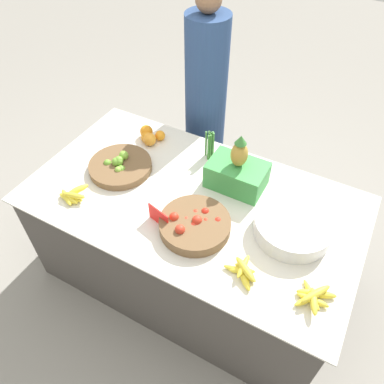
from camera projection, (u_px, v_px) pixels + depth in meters
ground_plane at (192, 271)px, 2.59m from camera, size 12.00×12.00×0.00m
market_table at (192, 239)px, 2.32m from camera, size 1.83×1.02×0.73m
lime_bowl at (120, 166)px, 2.21m from camera, size 0.37×0.37×0.09m
tomato_basket at (195, 224)px, 1.89m from camera, size 0.36×0.36×0.10m
orange_pile at (150, 136)px, 2.39m from camera, size 0.17×0.15×0.08m
metal_bowl at (293, 227)px, 1.86m from camera, size 0.39×0.39×0.10m
price_sign at (159, 217)px, 1.90m from camera, size 0.14×0.04×0.11m
produce_crate at (237, 172)px, 2.07m from camera, size 0.32×0.21×0.35m
veg_bundle at (210, 145)px, 2.25m from camera, size 0.06×0.06×0.18m
banana_bunch_front_center at (72, 196)px, 2.04m from camera, size 0.18×0.17×0.06m
banana_bunch_middle_left at (314, 296)px, 1.62m from camera, size 0.17×0.18×0.06m
banana_bunch_middle_right at (243, 271)px, 1.71m from camera, size 0.17×0.17×0.06m
vendor_person at (205, 113)px, 2.64m from camera, size 0.28×0.28×1.56m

